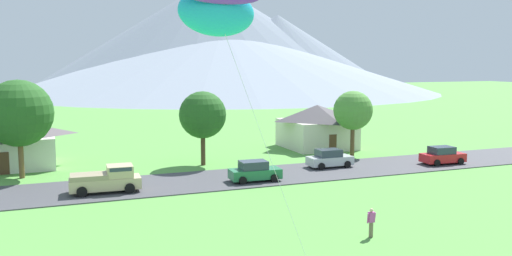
{
  "coord_description": "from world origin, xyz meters",
  "views": [
    {
      "loc": [
        -11.97,
        -12.1,
        9.85
      ],
      "look_at": [
        -0.8,
        16.42,
        6.04
      ],
      "focal_mm": 37.44,
      "sensor_mm": 36.0,
      "label": 1
    }
  ],
  "objects_px": {
    "tree_left_of_center": "(203,115)",
    "parked_car_silver_mid_east": "(329,159)",
    "tree_center": "(19,113)",
    "parked_car_red_mid_west": "(442,156)",
    "house_leftmost": "(6,142)",
    "tree_near_left": "(353,111)",
    "kite_flyer_with_kite": "(218,13)",
    "pickup_truck_sand_west_side": "(107,179)",
    "watcher_person": "(371,222)",
    "house_left_center": "(317,126)",
    "parked_car_green_west_end": "(255,171)"
  },
  "relations": [
    {
      "from": "house_leftmost",
      "to": "pickup_truck_sand_west_side",
      "type": "height_order",
      "value": "house_leftmost"
    },
    {
      "from": "parked_car_red_mid_west",
      "to": "kite_flyer_with_kite",
      "type": "xyz_separation_m",
      "value": [
        -27.94,
        -17.4,
        11.14
      ]
    },
    {
      "from": "tree_left_of_center",
      "to": "parked_car_red_mid_west",
      "type": "relative_size",
      "value": 1.66
    },
    {
      "from": "house_leftmost",
      "to": "tree_center",
      "type": "height_order",
      "value": "tree_center"
    },
    {
      "from": "tree_left_of_center",
      "to": "tree_near_left",
      "type": "bearing_deg",
      "value": -2.48
    },
    {
      "from": "tree_left_of_center",
      "to": "kite_flyer_with_kite",
      "type": "height_order",
      "value": "kite_flyer_with_kite"
    },
    {
      "from": "tree_near_left",
      "to": "tree_center",
      "type": "bearing_deg",
      "value": 178.63
    },
    {
      "from": "house_left_center",
      "to": "pickup_truck_sand_west_side",
      "type": "bearing_deg",
      "value": -151.71
    },
    {
      "from": "house_leftmost",
      "to": "tree_left_of_center",
      "type": "relative_size",
      "value": 1.31
    },
    {
      "from": "parked_car_red_mid_west",
      "to": "pickup_truck_sand_west_side",
      "type": "height_order",
      "value": "pickup_truck_sand_west_side"
    },
    {
      "from": "pickup_truck_sand_west_side",
      "to": "watcher_person",
      "type": "relative_size",
      "value": 3.16
    },
    {
      "from": "house_leftmost",
      "to": "pickup_truck_sand_west_side",
      "type": "bearing_deg",
      "value": -60.64
    },
    {
      "from": "pickup_truck_sand_west_side",
      "to": "kite_flyer_with_kite",
      "type": "bearing_deg",
      "value": -79.14
    },
    {
      "from": "tree_near_left",
      "to": "parked_car_silver_mid_east",
      "type": "distance_m",
      "value": 8.31
    },
    {
      "from": "tree_left_of_center",
      "to": "kite_flyer_with_kite",
      "type": "bearing_deg",
      "value": -104.0
    },
    {
      "from": "house_left_center",
      "to": "parked_car_green_west_end",
      "type": "xyz_separation_m",
      "value": [
        -13.1,
        -13.92,
        -1.69
      ]
    },
    {
      "from": "parked_car_green_west_end",
      "to": "watcher_person",
      "type": "relative_size",
      "value": 2.56
    },
    {
      "from": "tree_near_left",
      "to": "kite_flyer_with_kite",
      "type": "height_order",
      "value": "kite_flyer_with_kite"
    },
    {
      "from": "parked_car_silver_mid_east",
      "to": "watcher_person",
      "type": "xyz_separation_m",
      "value": [
        -7.61,
        -18.4,
        0.01
      ]
    },
    {
      "from": "house_left_center",
      "to": "tree_center",
      "type": "relative_size",
      "value": 0.96
    },
    {
      "from": "tree_center",
      "to": "parked_car_red_mid_west",
      "type": "xyz_separation_m",
      "value": [
        37.54,
        -8.22,
        -4.68
      ]
    },
    {
      "from": "parked_car_red_mid_west",
      "to": "kite_flyer_with_kite",
      "type": "height_order",
      "value": "kite_flyer_with_kite"
    },
    {
      "from": "tree_center",
      "to": "parked_car_silver_mid_east",
      "type": "bearing_deg",
      "value": -12.01
    },
    {
      "from": "house_leftmost",
      "to": "tree_left_of_center",
      "type": "bearing_deg",
      "value": -18.38
    },
    {
      "from": "tree_left_of_center",
      "to": "parked_car_silver_mid_east",
      "type": "height_order",
      "value": "tree_left_of_center"
    },
    {
      "from": "house_left_center",
      "to": "pickup_truck_sand_west_side",
      "type": "xyz_separation_m",
      "value": [
        -24.83,
        -13.37,
        -1.5
      ]
    },
    {
      "from": "house_left_center",
      "to": "parked_car_silver_mid_east",
      "type": "relative_size",
      "value": 1.91
    },
    {
      "from": "house_leftmost",
      "to": "parked_car_green_west_end",
      "type": "bearing_deg",
      "value": -36.34
    },
    {
      "from": "house_leftmost",
      "to": "parked_car_green_west_end",
      "type": "relative_size",
      "value": 2.17
    },
    {
      "from": "house_leftmost",
      "to": "pickup_truck_sand_west_side",
      "type": "distance_m",
      "value": 15.85
    },
    {
      "from": "parked_car_red_mid_west",
      "to": "tree_near_left",
      "type": "bearing_deg",
      "value": 126.33
    },
    {
      "from": "tree_near_left",
      "to": "tree_left_of_center",
      "type": "height_order",
      "value": "tree_left_of_center"
    },
    {
      "from": "tree_near_left",
      "to": "tree_left_of_center",
      "type": "bearing_deg",
      "value": 177.52
    },
    {
      "from": "house_leftmost",
      "to": "parked_car_silver_mid_east",
      "type": "relative_size",
      "value": 2.2
    },
    {
      "from": "house_leftmost",
      "to": "pickup_truck_sand_west_side",
      "type": "xyz_separation_m",
      "value": [
        7.75,
        -13.77,
        -1.3
      ]
    },
    {
      "from": "parked_car_green_west_end",
      "to": "kite_flyer_with_kite",
      "type": "xyz_separation_m",
      "value": [
        -8.36,
        -17.04,
        11.14
      ]
    },
    {
      "from": "parked_car_green_west_end",
      "to": "kite_flyer_with_kite",
      "type": "relative_size",
      "value": 0.32
    },
    {
      "from": "house_left_center",
      "to": "pickup_truck_sand_west_side",
      "type": "distance_m",
      "value": 28.24
    },
    {
      "from": "house_left_center",
      "to": "house_leftmost",
      "type": "bearing_deg",
      "value": 179.29
    },
    {
      "from": "house_leftmost",
      "to": "house_left_center",
      "type": "xyz_separation_m",
      "value": [
        32.58,
        -0.4,
        0.2
      ]
    },
    {
      "from": "house_leftmost",
      "to": "parked_car_red_mid_west",
      "type": "bearing_deg",
      "value": -19.67
    },
    {
      "from": "parked_car_green_west_end",
      "to": "parked_car_red_mid_west",
      "type": "bearing_deg",
      "value": 1.07
    },
    {
      "from": "parked_car_red_mid_west",
      "to": "pickup_truck_sand_west_side",
      "type": "relative_size",
      "value": 0.81
    },
    {
      "from": "kite_flyer_with_kite",
      "to": "watcher_person",
      "type": "relative_size",
      "value": 7.92
    },
    {
      "from": "parked_car_silver_mid_east",
      "to": "kite_flyer_with_kite",
      "type": "xyz_separation_m",
      "value": [
        -17.0,
        -19.96,
        11.14
      ]
    },
    {
      "from": "house_leftmost",
      "to": "kite_flyer_with_kite",
      "type": "xyz_separation_m",
      "value": [
        11.12,
        -31.37,
        9.64
      ]
    },
    {
      "from": "tree_near_left",
      "to": "tree_left_of_center",
      "type": "relative_size",
      "value": 0.97
    },
    {
      "from": "house_left_center",
      "to": "watcher_person",
      "type": "relative_size",
      "value": 4.82
    },
    {
      "from": "house_left_center",
      "to": "parked_car_red_mid_west",
      "type": "bearing_deg",
      "value": -64.45
    },
    {
      "from": "kite_flyer_with_kite",
      "to": "watcher_person",
      "type": "height_order",
      "value": "kite_flyer_with_kite"
    }
  ]
}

